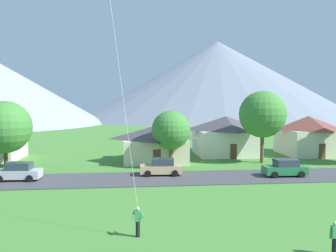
% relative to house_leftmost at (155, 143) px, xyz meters
% --- Properties ---
extents(road_strip, '(160.00, 6.62, 0.08)m').
position_rel_house_leftmost_xyz_m(road_strip, '(-0.18, -10.46, -2.29)').
color(road_strip, '#424247').
rests_on(road_strip, ground).
extents(mountain_west_ridge, '(124.79, 124.79, 35.85)m').
position_rel_house_leftmost_xyz_m(mountain_west_ridge, '(37.14, 117.39, 15.60)').
color(mountain_west_ridge, slate).
rests_on(mountain_west_ridge, ground).
extents(house_leftmost, '(8.34, 8.25, 4.49)m').
position_rel_house_leftmost_xyz_m(house_leftmost, '(0.00, 0.00, 0.00)').
color(house_leftmost, beige).
rests_on(house_leftmost, ground).
extents(house_right_center, '(7.58, 8.29, 5.55)m').
position_rel_house_leftmost_xyz_m(house_right_center, '(22.22, 3.50, 0.54)').
color(house_right_center, beige).
rests_on(house_right_center, ground).
extents(house_rightmost, '(8.89, 8.61, 5.50)m').
position_rel_house_leftmost_xyz_m(house_rightmost, '(10.48, 4.70, 0.52)').
color(house_rightmost, silver).
rests_on(house_rightmost, ground).
extents(tree_center, '(5.78, 5.78, 8.89)m').
position_rel_house_leftmost_xyz_m(tree_center, '(13.15, -2.43, 3.66)').
color(tree_center, brown).
rests_on(tree_center, ground).
extents(tree_right_of_center, '(4.47, 4.47, 6.55)m').
position_rel_house_leftmost_xyz_m(tree_right_of_center, '(1.58, -4.36, 1.97)').
color(tree_right_of_center, brown).
rests_on(tree_right_of_center, ground).
extents(tree_near_right, '(5.86, 5.86, 7.64)m').
position_rel_house_leftmost_xyz_m(tree_near_right, '(-16.94, -3.47, 2.37)').
color(tree_near_right, '#4C3823').
rests_on(tree_near_right, ground).
extents(parked_car_green_west_end, '(4.23, 2.14, 1.68)m').
position_rel_house_leftmost_xyz_m(parked_car_green_west_end, '(12.33, -10.81, -1.46)').
color(parked_car_green_west_end, '#237042').
rests_on(parked_car_green_west_end, road_strip).
extents(parked_car_tan_mid_west, '(4.28, 2.24, 1.68)m').
position_rel_house_leftmost_xyz_m(parked_car_tan_mid_west, '(0.07, -8.97, -1.46)').
color(parked_car_tan_mid_west, tan).
rests_on(parked_car_tan_mid_west, road_strip).
extents(parked_car_silver_mid_east, '(4.27, 2.21, 1.68)m').
position_rel_house_leftmost_xyz_m(parked_car_silver_mid_east, '(-13.65, -9.97, -1.46)').
color(parked_car_silver_mid_east, '#B7BCC1').
rests_on(parked_car_silver_mid_east, road_strip).
extents(watcher_person, '(0.56, 0.24, 1.68)m').
position_rel_house_leftmost_xyz_m(watcher_person, '(6.75, -28.69, -1.45)').
color(watcher_person, black).
rests_on(watcher_person, ground).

